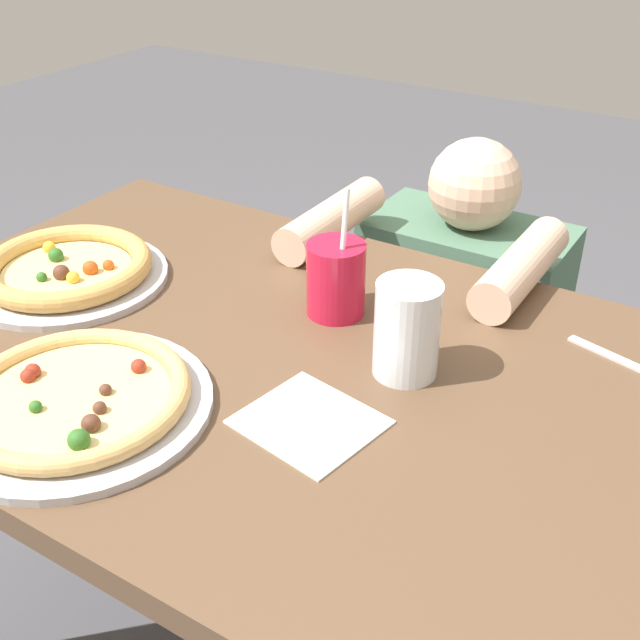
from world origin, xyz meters
The scene contains 7 objects.
dining_table centered at (0.00, 0.00, 0.64)m, with size 1.36×0.81×0.75m.
pizza_near centered at (-0.19, -0.24, 0.77)m, with size 0.35×0.35×0.04m.
pizza_far centered at (-0.46, 0.00, 0.77)m, with size 0.32×0.32×0.05m.
drink_cup_colored centered at (-0.04, 0.15, 0.81)m, with size 0.09×0.09×0.20m.
water_cup_clear centered at (0.12, 0.06, 0.82)m, with size 0.09×0.09×0.13m.
paper_napkin centered at (0.07, -0.10, 0.75)m, with size 0.16×0.14×0.00m, color white.
diner_seated centered at (-0.01, 0.59, 0.40)m, with size 0.42×0.53×0.90m.
Camera 1 is at (0.49, -0.75, 1.37)m, focal length 44.43 mm.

